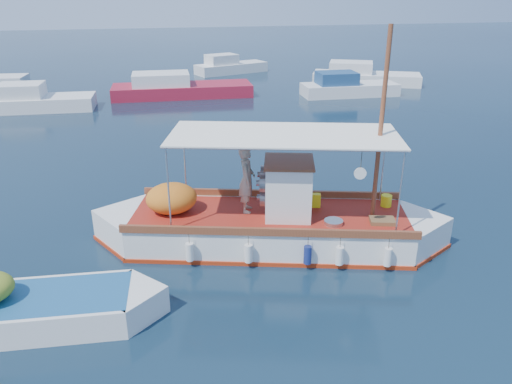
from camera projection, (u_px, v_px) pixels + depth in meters
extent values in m
plane|color=black|center=(290.00, 238.00, 14.83)|extent=(160.00, 160.00, 0.00)
cube|color=white|center=(269.00, 232.00, 14.43)|extent=(8.17, 4.54, 1.14)
cube|color=white|center=(137.00, 229.00, 14.61)|extent=(2.50, 2.50, 1.14)
cube|color=white|center=(405.00, 235.00, 14.25)|extent=(2.50, 2.50, 1.14)
cube|color=#AA2C10|center=(269.00, 242.00, 14.56)|extent=(8.29, 4.65, 0.19)
cube|color=maroon|center=(270.00, 215.00, 14.22)|extent=(8.12, 4.34, 0.06)
cube|color=brown|center=(271.00, 193.00, 15.38)|extent=(7.62, 2.17, 0.21)
cube|color=brown|center=(268.00, 232.00, 12.97)|extent=(7.62, 2.17, 0.21)
cube|color=white|center=(288.00, 189.00, 13.89)|extent=(1.55, 1.63, 1.55)
cube|color=brown|center=(289.00, 162.00, 13.58)|extent=(1.68, 1.75, 0.06)
cylinder|color=slate|center=(264.00, 183.00, 13.50)|extent=(0.36, 0.56, 0.52)
cylinder|color=slate|center=(265.00, 174.00, 14.11)|extent=(0.36, 0.56, 0.52)
cylinder|color=slate|center=(264.00, 197.00, 14.02)|extent=(0.36, 0.56, 0.52)
cylinder|color=brown|center=(381.00, 127.00, 13.08)|extent=(0.15, 0.15, 5.18)
cylinder|color=brown|center=(348.00, 142.00, 13.28)|extent=(1.82, 0.57, 0.08)
cylinder|color=silver|center=(185.00, 161.00, 14.93)|extent=(0.06, 0.06, 2.33)
cylinder|color=silver|center=(169.00, 190.00, 12.83)|extent=(0.06, 0.06, 2.33)
cylinder|color=silver|center=(383.00, 164.00, 14.66)|extent=(0.06, 0.06, 2.33)
cylinder|color=silver|center=(400.00, 194.00, 12.56)|extent=(0.06, 0.06, 2.33)
cube|color=white|center=(284.00, 135.00, 13.29)|extent=(6.55, 4.00, 0.04)
ellipsoid|color=orange|center=(172.00, 198.00, 14.17)|extent=(1.72, 1.57, 0.87)
cube|color=yellow|center=(316.00, 201.00, 14.60)|extent=(0.30, 0.25, 0.41)
cylinder|color=yellow|center=(386.00, 201.00, 14.66)|extent=(0.38, 0.38, 0.35)
cube|color=brown|center=(382.00, 221.00, 13.66)|extent=(0.77, 0.63, 0.12)
cylinder|color=#B2B2B2|center=(334.00, 222.00, 13.58)|extent=(0.64, 0.64, 0.12)
cylinder|color=white|center=(360.00, 174.00, 12.46)|extent=(0.31, 0.11, 0.31)
cylinder|color=white|center=(190.00, 252.00, 13.15)|extent=(0.25, 0.25, 0.50)
cylinder|color=navy|center=(308.00, 255.00, 13.01)|extent=(0.25, 0.25, 0.50)
cylinder|color=white|center=(388.00, 257.00, 12.91)|extent=(0.25, 0.25, 0.50)
imported|color=#A89E8B|center=(247.00, 179.00, 14.05)|extent=(0.61, 0.79, 1.93)
cube|color=white|center=(27.00, 315.00, 11.01)|extent=(4.59, 2.05, 0.88)
cube|color=white|center=(131.00, 306.00, 11.31)|extent=(1.75, 1.75, 0.88)
cube|color=#1C5384|center=(24.00, 299.00, 10.85)|extent=(4.58, 1.86, 0.05)
cube|color=silver|center=(40.00, 105.00, 29.96)|extent=(6.42, 2.68, 1.00)
cube|color=silver|center=(21.00, 90.00, 29.47)|extent=(2.62, 2.15, 0.80)
cube|color=maroon|center=(183.00, 92.00, 33.60)|extent=(9.31, 3.12, 1.00)
cube|color=silver|center=(161.00, 79.00, 33.02)|extent=(3.77, 2.51, 0.80)
cube|color=silver|center=(349.00, 91.00, 33.88)|extent=(6.49, 2.37, 1.00)
cube|color=navy|center=(337.00, 78.00, 33.36)|extent=(2.62, 1.94, 0.80)
cube|color=silver|center=(366.00, 80.00, 37.91)|extent=(8.30, 5.59, 1.00)
cube|color=silver|center=(351.00, 67.00, 37.78)|extent=(3.79, 3.31, 0.80)
cube|color=silver|center=(231.00, 69.00, 42.53)|extent=(6.46, 4.00, 1.00)
cube|color=silver|center=(222.00, 59.00, 41.73)|extent=(2.89, 2.44, 0.80)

